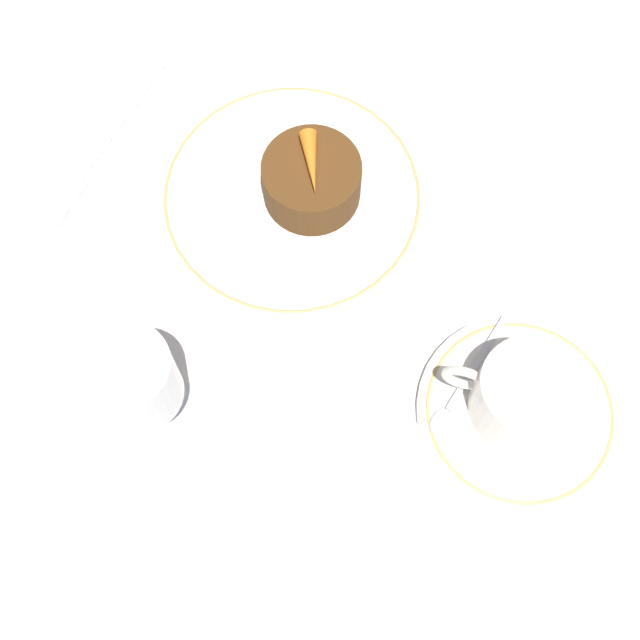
{
  "coord_description": "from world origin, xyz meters",
  "views": [
    {
      "loc": [
        -0.1,
        0.32,
        0.69
      ],
      "look_at": [
        -0.02,
        0.07,
        0.04
      ],
      "focal_mm": 50.0,
      "sensor_mm": 36.0,
      "label": 1
    }
  ],
  "objects_px": {
    "dinner_plate": "(292,198)",
    "wine_glass": "(135,382)",
    "dessert_cake": "(312,181)",
    "fork": "(92,159)",
    "coffee_cup": "(524,395)"
  },
  "relations": [
    {
      "from": "coffee_cup",
      "to": "wine_glass",
      "type": "distance_m",
      "value": 0.29
    },
    {
      "from": "dinner_plate",
      "to": "wine_glass",
      "type": "height_order",
      "value": "wine_glass"
    },
    {
      "from": "wine_glass",
      "to": "dessert_cake",
      "type": "xyz_separation_m",
      "value": [
        -0.07,
        -0.22,
        -0.04
      ]
    },
    {
      "from": "dinner_plate",
      "to": "coffee_cup",
      "type": "relative_size",
      "value": 2.3
    },
    {
      "from": "dessert_cake",
      "to": "dinner_plate",
      "type": "bearing_deg",
      "value": 20.51
    },
    {
      "from": "dinner_plate",
      "to": "fork",
      "type": "distance_m",
      "value": 0.18
    },
    {
      "from": "wine_glass",
      "to": "fork",
      "type": "distance_m",
      "value": 0.25
    },
    {
      "from": "fork",
      "to": "dessert_cake",
      "type": "relative_size",
      "value": 2.24
    },
    {
      "from": "dinner_plate",
      "to": "dessert_cake",
      "type": "xyz_separation_m",
      "value": [
        -0.02,
        -0.01,
        0.03
      ]
    },
    {
      "from": "fork",
      "to": "wine_glass",
      "type": "bearing_deg",
      "value": 123.34
    },
    {
      "from": "fork",
      "to": "dessert_cake",
      "type": "bearing_deg",
      "value": -175.48
    },
    {
      "from": "coffee_cup",
      "to": "fork",
      "type": "height_order",
      "value": "coffee_cup"
    },
    {
      "from": "wine_glass",
      "to": "dessert_cake",
      "type": "distance_m",
      "value": 0.23
    },
    {
      "from": "wine_glass",
      "to": "dessert_cake",
      "type": "bearing_deg",
      "value": -107.12
    },
    {
      "from": "coffee_cup",
      "to": "fork",
      "type": "bearing_deg",
      "value": -16.47
    }
  ]
}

